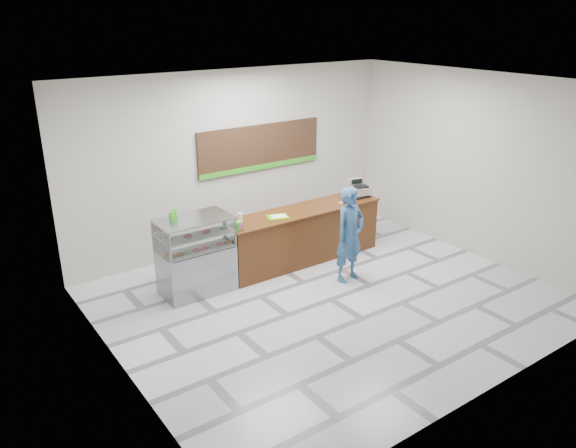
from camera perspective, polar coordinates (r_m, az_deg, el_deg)
floor at (r=9.44m, az=4.39°, el=-7.64°), size 7.00×7.00×0.00m
back_wall at (r=11.11m, az=-5.30°, el=6.46°), size 7.00×0.00×7.00m
ceiling at (r=8.36m, az=5.06°, el=13.94°), size 7.00×7.00×0.00m
sales_counter at (r=10.63m, az=1.44°, el=-1.13°), size 3.26×0.76×1.03m
display_case at (r=9.51m, az=-9.35°, el=-3.13°), size 1.22×0.72×1.33m
menu_board at (r=11.31m, az=-2.80°, el=7.73°), size 2.80×0.06×0.90m
cash_register at (r=11.26m, az=7.14°, el=3.46°), size 0.44×0.46×0.35m
card_terminal at (r=11.04m, az=6.24°, el=2.54°), size 0.13×0.19×0.04m
serving_tray at (r=10.05m, az=-1.05°, el=0.73°), size 0.44×0.37×0.02m
napkin_box at (r=9.60m, az=-5.46°, el=-0.06°), size 0.14×0.14×0.11m
straw_cup at (r=9.93m, az=-4.90°, el=0.76°), size 0.09×0.09×0.13m
promo_box at (r=9.49m, az=-5.07°, el=-0.18°), size 0.18×0.14×0.15m
donut_decal at (r=10.87m, az=5.50°, el=2.17°), size 0.15×0.15×0.00m
green_cup_left at (r=9.24m, az=-11.74°, el=0.81°), size 0.09×0.09×0.14m
green_cup_right at (r=9.31m, az=-11.47°, el=1.04°), size 0.10×0.10×0.15m
customer at (r=9.82m, az=6.30°, el=-1.08°), size 0.66×0.47×1.70m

